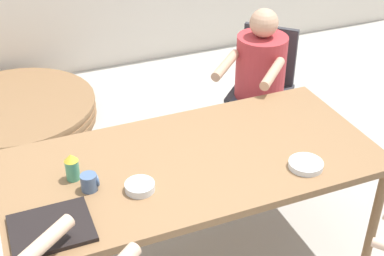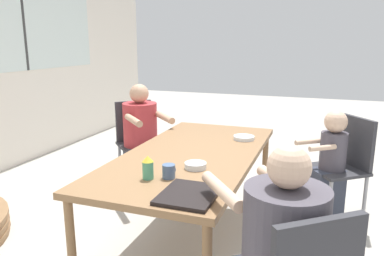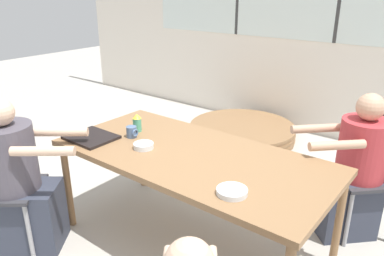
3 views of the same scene
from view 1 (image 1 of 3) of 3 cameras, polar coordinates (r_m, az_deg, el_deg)
The scene contains 9 objects.
dining_table at distance 2.67m, azimuth -0.00°, elevation -4.22°, with size 1.86×0.88×0.72m.
chair_for_woman_green_shirt at distance 3.83m, azimuth 7.74°, elevation 5.34°, with size 0.57×0.57×0.88m.
person_woman_green_shirt at distance 3.71m, azimuth 6.95°, elevation 3.49°, with size 0.67×0.67×1.08m.
food_tray_dark at distance 2.32m, azimuth -14.78°, elevation -10.29°, with size 0.34×0.28×0.02m.
coffee_mug at distance 2.47m, azimuth -10.87°, elevation -5.70°, with size 0.08×0.08×0.08m.
sippy_cup at distance 2.53m, azimuth -12.68°, elevation -4.03°, with size 0.07×0.07×0.14m.
bowl_white_shallow at distance 2.45m, azimuth -5.59°, elevation -6.25°, with size 0.14×0.14×0.04m.
bowl_cereal at distance 2.64m, azimuth 12.04°, elevation -3.84°, with size 0.17×0.17×0.03m.
folded_table_stack at distance 4.46m, azimuth -18.29°, elevation 1.55°, with size 1.26×1.26×0.18m.
Camera 1 is at (-0.81, -1.99, 2.26)m, focal length 50.00 mm.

